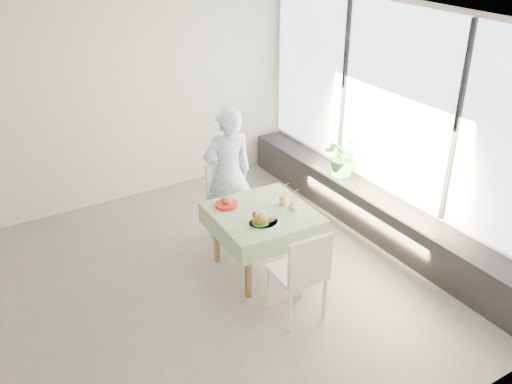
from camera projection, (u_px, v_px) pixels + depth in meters
floor at (168, 303)px, 5.92m from camera, size 6.00×6.00×0.00m
ceiling at (144, 28)px, 4.64m from camera, size 6.00×6.00×0.00m
wall_back at (79, 107)px, 7.17m from camera, size 6.00×0.02×2.80m
wall_front at (323, 340)px, 3.39m from camera, size 6.00×0.02×2.80m
wall_right at (395, 123)px, 6.68m from camera, size 0.02×5.00×2.80m
window_pane at (396, 103)px, 6.55m from camera, size 0.01×4.80×2.18m
window_ledge at (373, 212)px, 7.12m from camera, size 0.40×4.80×0.50m
cafe_table at (262, 234)px, 6.26m from camera, size 1.09×1.09×0.74m
chair_far at (233, 218)px, 6.90m from camera, size 0.50×0.50×0.97m
chair_near at (297, 289)px, 5.63m from camera, size 0.49×0.49×0.99m
diner at (228, 174)px, 6.75m from camera, size 0.65×0.48×1.66m
main_dish at (262, 220)px, 5.87m from camera, size 0.33×0.33×0.17m
juice_cup_orange at (283, 199)px, 6.25m from camera, size 0.10×0.10×0.28m
juice_cup_lemonade at (293, 205)px, 6.14m from camera, size 0.10×0.10×0.27m
second_dish at (226, 203)px, 6.22m from camera, size 0.25×0.25×0.12m
potted_plant at (343, 155)px, 7.37m from camera, size 0.67×0.65×0.57m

